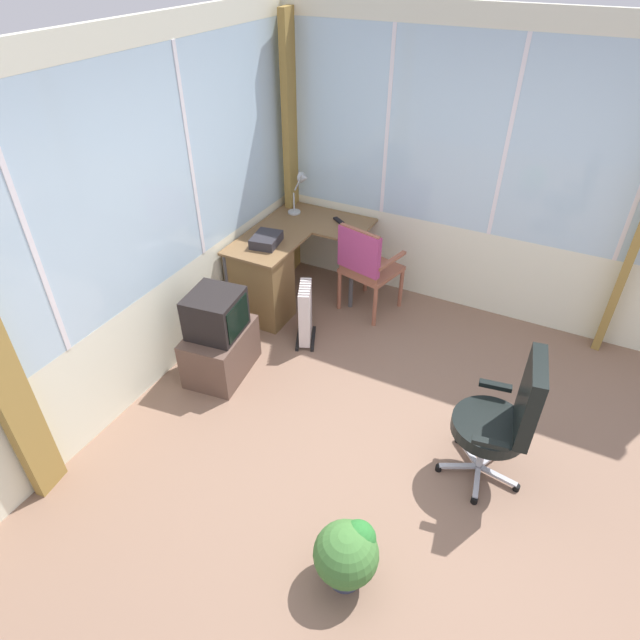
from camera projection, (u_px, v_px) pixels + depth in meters
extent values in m
cube|color=#80604D|center=(396.00, 468.00, 3.87)|extent=(5.48, 5.28, 0.06)
cube|color=silver|center=(152.00, 336.00, 4.40)|extent=(4.48, 0.06, 0.84)
cube|color=silver|center=(118.00, 192.00, 3.66)|extent=(4.39, 0.06, 1.67)
cube|color=silver|center=(83.00, 41.00, 3.11)|extent=(4.48, 0.06, 0.18)
cube|color=white|center=(26.00, 237.00, 3.12)|extent=(0.04, 0.07, 1.67)
cube|color=white|center=(187.00, 158.00, 4.19)|extent=(0.04, 0.07, 1.67)
cube|color=silver|center=(481.00, 271.00, 5.23)|extent=(0.06, 4.28, 0.84)
cube|color=silver|center=(508.00, 143.00, 4.49)|extent=(0.06, 4.20, 1.67)
cube|color=silver|center=(534.00, 17.00, 3.94)|extent=(0.06, 4.28, 0.18)
cube|color=white|center=(508.00, 143.00, 4.49)|extent=(0.07, 0.04, 1.67)
cube|color=white|center=(389.00, 126.00, 4.88)|extent=(0.07, 0.04, 1.67)
cube|color=olive|center=(291.00, 154.00, 5.37)|extent=(0.24, 0.09, 2.59)
cube|color=brown|center=(282.00, 231.00, 5.20)|extent=(1.32, 0.57, 0.02)
cube|color=brown|center=(346.00, 227.00, 5.28)|extent=(0.57, 0.46, 0.02)
cube|color=brown|center=(261.00, 286.00, 5.12)|extent=(0.40, 0.53, 0.73)
cylinder|color=#4C4C51|center=(351.00, 275.00, 5.26)|extent=(0.04, 0.04, 0.74)
cylinder|color=#4C4C51|center=(228.00, 288.00, 5.07)|extent=(0.04, 0.04, 0.74)
cylinder|color=#B2B7BC|center=(294.00, 212.00, 5.50)|extent=(0.13, 0.13, 0.02)
cylinder|color=#B2B7BC|center=(294.00, 202.00, 5.44)|extent=(0.02, 0.02, 0.20)
cylinder|color=#B2B7BC|center=(298.00, 183.00, 5.35)|extent=(0.02, 0.11, 0.18)
cone|color=#B2B7BC|center=(304.00, 178.00, 5.34)|extent=(0.13, 0.13, 0.12)
cube|color=black|center=(339.00, 221.00, 5.33)|extent=(0.12, 0.15, 0.02)
cube|color=#2A282D|center=(266.00, 240.00, 4.93)|extent=(0.33, 0.28, 0.09)
cylinder|color=#9C5A43|center=(401.00, 288.00, 5.36)|extent=(0.04, 0.04, 0.43)
cylinder|color=#9C5A43|center=(366.00, 273.00, 5.59)|extent=(0.04, 0.04, 0.43)
cylinder|color=#9C5A43|center=(375.00, 307.00, 5.09)|extent=(0.04, 0.04, 0.43)
cylinder|color=#9C5A43|center=(339.00, 291.00, 5.33)|extent=(0.04, 0.04, 0.43)
cube|color=#9C5A43|center=(371.00, 269.00, 5.21)|extent=(0.58, 0.58, 0.04)
cube|color=#9C5A43|center=(359.00, 254.00, 4.92)|extent=(0.14, 0.43, 0.49)
cube|color=#AA3C72|center=(359.00, 252.00, 4.90)|extent=(0.17, 0.46, 0.41)
cube|color=#9C5A43|center=(392.00, 261.00, 4.98)|extent=(0.43, 0.14, 0.03)
cube|color=#9C5A43|center=(354.00, 246.00, 5.22)|extent=(0.43, 0.14, 0.03)
cube|color=#B7B7BF|center=(477.00, 482.00, 3.69)|extent=(0.28, 0.08, 0.02)
cylinder|color=black|center=(474.00, 500.00, 3.59)|extent=(0.05, 0.05, 0.05)
cube|color=#B7B7BF|center=(497.00, 476.00, 3.73)|extent=(0.08, 0.28, 0.02)
cylinder|color=black|center=(516.00, 488.00, 3.67)|extent=(0.05, 0.05, 0.05)
cube|color=#B7B7BF|center=(491.00, 457.00, 3.86)|extent=(0.27, 0.16, 0.02)
cylinder|color=black|center=(503.00, 450.00, 3.94)|extent=(0.05, 0.05, 0.05)
cube|color=#B7B7BF|center=(468.00, 451.00, 3.90)|extent=(0.22, 0.22, 0.02)
cylinder|color=black|center=(458.00, 439.00, 4.02)|extent=(0.05, 0.05, 0.05)
cube|color=#B7B7BF|center=(459.00, 466.00, 3.79)|extent=(0.16, 0.27, 0.02)
cylinder|color=black|center=(439.00, 468.00, 3.81)|extent=(0.05, 0.05, 0.05)
cylinder|color=#B7B7BF|center=(483.00, 448.00, 3.68)|extent=(0.05, 0.05, 0.35)
cylinder|color=black|center=(489.00, 426.00, 3.55)|extent=(0.50, 0.50, 0.09)
cube|color=black|center=(530.00, 398.00, 3.31)|extent=(0.43, 0.15, 0.55)
cube|color=black|center=(495.00, 386.00, 3.68)|extent=(0.08, 0.23, 0.04)
cube|color=black|center=(490.00, 443.00, 3.27)|extent=(0.08, 0.23, 0.04)
cube|color=brown|center=(221.00, 351.00, 4.56)|extent=(0.69, 0.52, 0.43)
cube|color=black|center=(215.00, 313.00, 4.32)|extent=(0.47, 0.45, 0.36)
cube|color=black|center=(238.00, 318.00, 4.27)|extent=(0.34, 0.05, 0.28)
cube|color=#262628|center=(226.00, 318.00, 4.52)|extent=(0.29, 0.25, 0.07)
cube|color=silver|center=(304.00, 323.00, 4.73)|extent=(0.06, 0.10, 0.56)
cube|color=silver|center=(304.00, 320.00, 4.76)|extent=(0.06, 0.10, 0.56)
cube|color=silver|center=(305.00, 317.00, 4.80)|extent=(0.06, 0.10, 0.56)
cube|color=silver|center=(305.00, 314.00, 4.83)|extent=(0.06, 0.10, 0.56)
cube|color=silver|center=(305.00, 312.00, 4.87)|extent=(0.06, 0.10, 0.56)
cube|color=silver|center=(306.00, 309.00, 4.90)|extent=(0.06, 0.10, 0.56)
cube|color=silver|center=(306.00, 306.00, 4.93)|extent=(0.06, 0.10, 0.56)
cube|color=silver|center=(306.00, 304.00, 4.97)|extent=(0.06, 0.10, 0.56)
cube|color=black|center=(313.00, 339.00, 5.02)|extent=(0.34, 0.17, 0.03)
cube|color=black|center=(298.00, 338.00, 5.03)|extent=(0.34, 0.17, 0.03)
cube|color=silver|center=(307.00, 299.00, 4.98)|extent=(0.08, 0.10, 0.39)
cylinder|color=#3D425A|center=(345.00, 573.00, 3.15)|extent=(0.19, 0.19, 0.12)
sphere|color=#3F7133|center=(346.00, 554.00, 3.03)|extent=(0.38, 0.38, 0.38)
sphere|color=#29702D|center=(358.00, 538.00, 3.03)|extent=(0.21, 0.21, 0.21)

